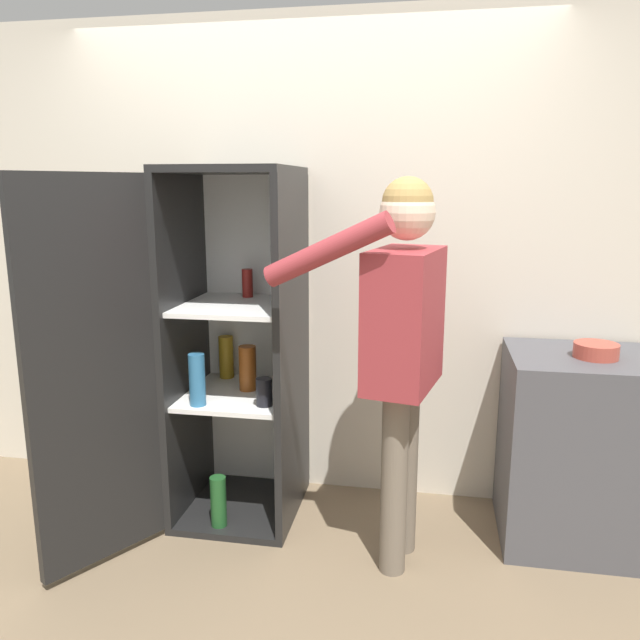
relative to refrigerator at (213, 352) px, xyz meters
name	(u,v)px	position (x,y,z in m)	size (l,w,h in m)	color
ground_plane	(264,583)	(0.39, -0.53, -0.88)	(12.00, 12.00, 0.00)	#7A664C
wall_back	(307,263)	(0.39, 0.45, 0.40)	(7.00, 0.06, 2.55)	beige
refrigerator	(213,352)	(0.00, 0.00, 0.00)	(0.94, 1.16, 1.78)	black
person	(402,328)	(0.94, -0.24, 0.21)	(0.75, 0.59, 1.72)	#726656
counter	(577,449)	(1.76, 0.10, -0.42)	(0.67, 0.60, 0.92)	#4C4C51
bowl	(596,350)	(1.80, 0.07, 0.08)	(0.20, 0.20, 0.07)	#B24738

